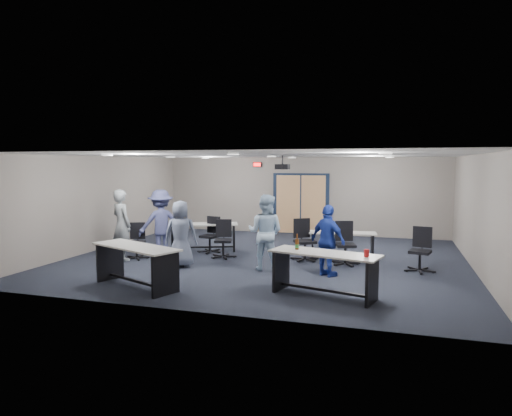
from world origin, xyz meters
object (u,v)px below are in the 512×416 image
(table_front_left, at_px, (136,259))
(table_front_right, at_px, (324,266))
(chair_back_c, at_px, (305,240))
(person_gray, at_px, (122,225))
(person_back, at_px, (161,223))
(chair_back_a, at_px, (210,235))
(person_navy, at_px, (328,241))
(chair_loose_right, at_px, (420,250))
(chair_back_d, at_px, (345,243))
(person_plaid, at_px, (181,234))
(person_lightblue, at_px, (265,232))
(table_back_right, at_px, (342,241))
(chair_loose_left, at_px, (136,241))
(table_back_left, at_px, (204,232))
(chair_back_b, at_px, (223,239))

(table_front_left, height_order, table_front_right, table_front_right)
(chair_back_c, relative_size, person_gray, 0.58)
(person_back, bearing_deg, chair_back_a, -177.99)
(table_front_left, relative_size, person_navy, 1.37)
(chair_loose_right, height_order, person_back, person_back)
(chair_back_d, xyz_separation_m, person_back, (-4.82, -0.45, 0.37))
(person_plaid, relative_size, person_lightblue, 0.91)
(chair_loose_right, bearing_deg, table_back_right, 166.10)
(chair_back_c, height_order, person_gray, person_gray)
(table_front_right, relative_size, chair_loose_left, 2.30)
(person_gray, bearing_deg, chair_back_c, -137.22)
(person_gray, xyz_separation_m, person_back, (0.75, 0.69, -0.02))
(table_front_left, distance_m, table_back_right, 5.44)
(table_back_left, bearing_deg, person_navy, -48.29)
(table_front_right, xyz_separation_m, chair_back_a, (-3.71, 3.30, -0.08))
(table_front_right, distance_m, chair_back_a, 4.96)
(chair_back_c, relative_size, person_plaid, 0.66)
(chair_loose_right, bearing_deg, table_front_left, -137.54)
(table_front_right, distance_m, person_back, 5.30)
(chair_back_a, height_order, person_plaid, person_plaid)
(table_front_left, distance_m, table_back_left, 3.95)
(table_front_right, height_order, chair_loose_right, table_front_right)
(chair_back_b, distance_m, person_gray, 2.63)
(table_back_left, relative_size, table_back_right, 1.14)
(chair_back_d, bearing_deg, chair_back_c, 153.02)
(person_lightblue, bearing_deg, chair_back_b, -30.70)
(chair_back_c, bearing_deg, table_back_left, 136.74)
(chair_back_a, relative_size, chair_back_b, 1.00)
(chair_back_b, bearing_deg, person_back, 175.60)
(table_back_right, distance_m, person_gray, 5.74)
(chair_loose_left, relative_size, person_gray, 0.51)
(person_back, bearing_deg, chair_loose_right, 141.66)
(table_front_left, xyz_separation_m, table_back_right, (3.66, 4.03, -0.10))
(chair_back_a, distance_m, chair_back_d, 3.83)
(chair_back_a, xyz_separation_m, chair_back_d, (3.80, -0.47, 0.03))
(table_back_left, distance_m, person_lightblue, 2.93)
(table_front_right, xyz_separation_m, chair_back_b, (-3.08, 2.72, -0.08))
(chair_loose_right, height_order, person_navy, person_navy)
(table_front_right, xyz_separation_m, chair_loose_right, (1.81, 2.58, -0.07))
(table_back_left, height_order, person_lightblue, person_lightblue)
(table_back_left, bearing_deg, chair_loose_left, -150.27)
(table_back_left, xyz_separation_m, chair_loose_left, (-1.23, -1.54, -0.07))
(chair_loose_left, bearing_deg, chair_back_c, -7.33)
(table_front_right, xyz_separation_m, person_gray, (-5.47, 1.69, 0.34))
(person_plaid, bearing_deg, table_front_left, 68.05)
(chair_back_d, xyz_separation_m, person_gray, (-5.56, -1.14, 0.38))
(table_front_left, xyz_separation_m, person_back, (-1.00, 2.85, 0.33))
(table_back_left, height_order, chair_loose_right, chair_loose_right)
(chair_back_c, height_order, chair_back_d, chair_back_c)
(table_back_right, relative_size, person_lightblue, 1.00)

